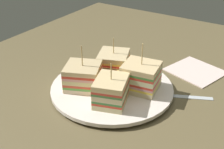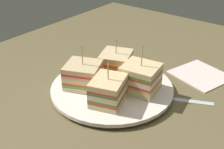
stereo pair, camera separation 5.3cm
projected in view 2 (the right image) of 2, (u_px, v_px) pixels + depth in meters
ground_plane at (112, 95)px, 68.05cm from camera, size 118.96×91.23×1.80cm
plate at (112, 88)px, 67.17cm from camera, size 27.88×27.88×1.49cm
sandwich_wedge_0 at (108, 91)px, 59.97cm from camera, size 9.19×8.26×9.09cm
sandwich_wedge_1 at (140, 78)px, 63.89cm from camera, size 8.04×8.59×11.03cm
sandwich_wedge_2 at (116, 63)px, 71.13cm from camera, size 9.62×9.22×9.12cm
sandwich_wedge_3 at (84, 75)px, 65.77cm from camera, size 9.64×9.87×10.15cm
chip_pile at (121, 78)px, 67.32cm from camera, size 6.71×6.30×2.98cm
spoon at (167, 97)px, 64.85cm from camera, size 7.34×12.98×1.00cm
napkin at (201, 74)px, 74.08cm from camera, size 14.96×15.42×0.50cm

